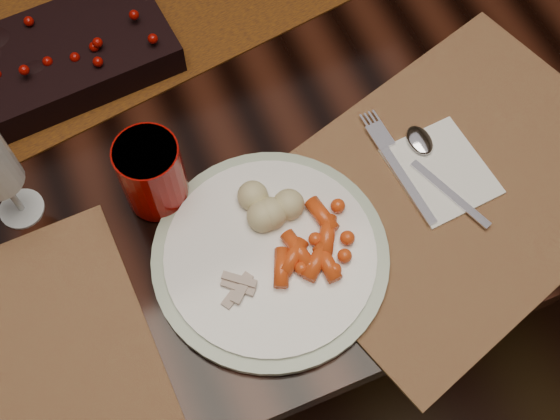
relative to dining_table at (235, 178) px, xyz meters
name	(u,v)px	position (x,y,z in m)	size (l,w,h in m)	color
floor	(244,254)	(0.00, 0.00, -0.38)	(5.00, 5.00, 0.00)	black
dining_table	(235,178)	(0.00, 0.00, 0.00)	(1.80, 1.00, 0.75)	black
centerpiece	(54,57)	(-0.22, 0.05, 0.41)	(0.32, 0.16, 0.06)	black
placemat_main	(456,185)	(0.21, -0.32, 0.38)	(0.48, 0.35, 0.00)	brown
dinner_plate	(270,256)	(-0.05, -0.32, 0.39)	(0.29, 0.29, 0.02)	white
baby_carrots	(307,243)	(-0.01, -0.33, 0.40)	(0.10, 0.08, 0.02)	#D44314
mashed_potatoes	(269,201)	(-0.03, -0.27, 0.41)	(0.07, 0.06, 0.04)	beige
turkey_shreds	(240,283)	(-0.10, -0.35, 0.40)	(0.07, 0.06, 0.02)	tan
napkin	(441,171)	(0.20, -0.30, 0.38)	(0.11, 0.13, 0.00)	white
fork	(401,172)	(0.15, -0.28, 0.39)	(0.02, 0.16, 0.00)	white
spoon	(440,177)	(0.19, -0.31, 0.39)	(0.03, 0.16, 0.00)	white
red_cup	(152,174)	(-0.15, -0.19, 0.43)	(0.08, 0.08, 0.11)	#7A0300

